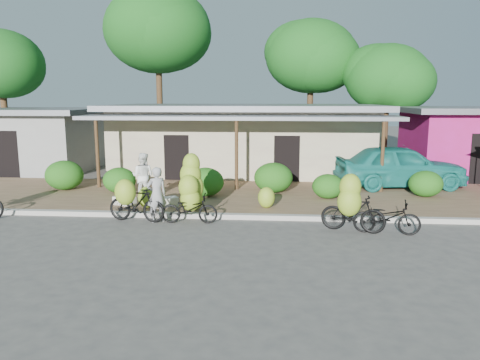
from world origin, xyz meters
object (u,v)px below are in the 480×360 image
Objects in this scene: bike_center at (190,194)px; teal_van at (400,166)px; tree_near_right at (383,76)px; sack_far at (124,201)px; tree_far_center at (155,29)px; bike_right at (352,207)px; bike_far_right at (387,217)px; bystander at (143,176)px; tree_center_right at (308,55)px; sack_near at (165,202)px; vendor at (157,195)px; bike_left at (134,202)px.

bike_center reaches higher than teal_van.
sack_far is (-10.85, -11.55, -4.58)m from tree_near_right.
tree_far_center is 16.67m from bike_center.
bike_center is at bearing 96.91° from bike_right.
sack_far is at bearing 59.07° from bike_center.
bike_far_right is (5.63, -0.94, -0.35)m from bike_center.
bike_right is 1.12× the size of bystander.
tree_center_right is 1.24× the size of tree_near_right.
sack_near is 0.51× the size of vendor.
sack_far is at bearing 104.01° from teal_van.
teal_van reaches higher than bike_far_right.
tree_far_center is 5.41× the size of bike_right.
tree_near_right is 1.29× the size of teal_van.
tree_near_right is 14.81m from bike_far_right.
bike_left is 0.37× the size of teal_van.
tree_near_right is at bearing -13.41° from teal_van.
vendor is (-6.61, 0.75, 0.37)m from bike_far_right.
tree_near_right is at bearing -127.90° from bystander.
sack_far is (-8.15, 2.35, -0.21)m from bike_far_right.
bike_center is 0.40× the size of teal_van.
tree_center_right is at bearing 13.74° from bike_far_right.
tree_far_center reaches higher than tree_center_right.
tree_center_right is 15.84m from sack_near.
bike_right is (9.34, -15.44, -6.95)m from tree_far_center.
sack_near is at bearing -128.97° from tree_near_right.
bike_center is 2.40× the size of sack_near.
bike_left is 1.67m from bike_center.
tree_center_right is 16.29m from sack_far.
bystander is at bearing 134.32° from sack_near.
bike_right reaches higher than sack_near.
bike_right is 0.37× the size of teal_van.
tree_near_right is 8.57m from teal_van.
bike_left is 1.01× the size of bike_far_right.
sack_near is at bearing 80.73° from bike_far_right.
teal_van is (9.65, 3.00, 0.04)m from bystander.
bike_far_right reaches higher than sack_near.
bike_far_right is (1.30, -15.90, -5.70)m from tree_center_right.
sack_near is 1.13× the size of sack_far.
teal_van is at bearing -5.53° from bike_right.
bike_far_right is at bearing -16.05° from sack_far.
teal_van reaches higher than bike_left.
bike_center is 9.23m from teal_van.
bystander is (-1.02, 1.05, 0.68)m from sack_near.
sack_far is (-6.85, -13.55, -5.91)m from tree_center_right.
bystander reaches higher than vendor.
bystander is at bearing -134.57° from tree_near_right.
bike_left is 2.22× the size of sack_near.
vendor is at bearing 115.63° from teal_van.
tree_far_center reaches higher than sack_near.
tree_far_center is at bearing 22.18° from bike_left.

